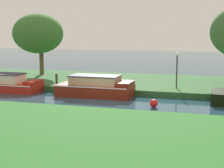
{
  "coord_description": "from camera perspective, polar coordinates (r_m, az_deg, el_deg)",
  "views": [
    {
      "loc": [
        7.44,
        -21.81,
        4.47
      ],
      "look_at": [
        0.29,
        1.2,
        0.9
      ],
      "focal_mm": 57.27,
      "sensor_mm": 36.0,
      "label": 1
    }
  ],
  "objects": [
    {
      "name": "ground_plane",
      "position": [
        23.47,
        -1.55,
        -2.55
      ],
      "size": [
        120.0,
        120.0,
        0.0
      ],
      "primitive_type": "plane",
      "color": "#214353"
    },
    {
      "name": "riverbank_far",
      "position": [
        30.06,
        2.75,
        0.25
      ],
      "size": [
        72.0,
        10.0,
        0.4
      ],
      "primitive_type": "cube",
      "color": "#2F5B2E",
      "rests_on": "ground_plane"
    },
    {
      "name": "riverbank_near",
      "position": [
        15.41,
        -12.5,
        -7.86
      ],
      "size": [
        72.0,
        10.0,
        0.4
      ],
      "primitive_type": "cube",
      "color": "#286524",
      "rests_on": "ground_plane"
    },
    {
      "name": "maroon_barge",
      "position": [
        24.76,
        -2.55,
        -0.5
      ],
      "size": [
        5.21,
        2.26,
        1.46
      ],
      "color": "maroon",
      "rests_on": "ground_plane"
    },
    {
      "name": "red_cruiser",
      "position": [
        27.89,
        -16.15,
        0.01
      ],
      "size": [
        4.83,
        2.14,
        1.34
      ],
      "color": "red",
      "rests_on": "ground_plane"
    },
    {
      "name": "willow_tree_left",
      "position": [
        33.85,
        -11.75,
        7.88
      ],
      "size": [
        4.77,
        4.16,
        5.69
      ],
      "color": "brown",
      "rests_on": "riverbank_far"
    },
    {
      "name": "lamp_post",
      "position": [
        26.02,
        10.33,
        2.91
      ],
      "size": [
        0.24,
        0.24,
        2.55
      ],
      "color": "#333338",
      "rests_on": "riverbank_far"
    },
    {
      "name": "mooring_post_near",
      "position": [
        27.46,
        -8.84,
        0.73
      ],
      "size": [
        0.18,
        0.18,
        0.87
      ],
      "primitive_type": "cylinder",
      "color": "#433C24",
      "rests_on": "riverbank_far"
    },
    {
      "name": "mooring_post_far",
      "position": [
        26.17,
        -2.2,
        0.33
      ],
      "size": [
        0.14,
        0.14,
        0.77
      ],
      "primitive_type": "cylinder",
      "color": "brown",
      "rests_on": "riverbank_far"
    },
    {
      "name": "channel_buoy",
      "position": [
        21.28,
        6.68,
        -3.09
      ],
      "size": [
        0.48,
        0.48,
        0.48
      ],
      "primitive_type": "sphere",
      "color": "red",
      "rests_on": "ground_plane"
    }
  ]
}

